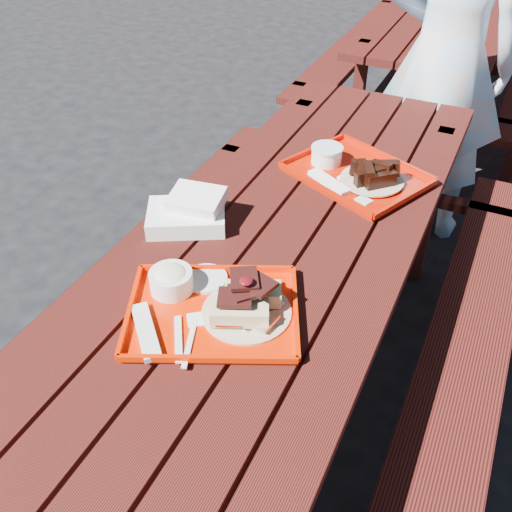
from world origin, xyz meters
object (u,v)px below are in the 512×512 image
at_px(far_tray, 354,172).
at_px(picnic_table_far, 448,33).
at_px(picnic_table_near, 277,294).
at_px(person, 446,60).
at_px(near_tray, 213,301).

bearing_deg(far_tray, picnic_table_far, 91.93).
relative_size(picnic_table_near, far_tray, 4.53).
bearing_deg(picnic_table_far, person, -82.33).
height_order(picnic_table_far, person, person).
bearing_deg(near_tray, picnic_table_far, 89.24).
xyz_separation_m(picnic_table_far, person, (0.19, -1.39, 0.30)).
height_order(near_tray, far_tray, near_tray).
distance_m(near_tray, person, 1.75).
bearing_deg(near_tray, person, 82.48).
distance_m(picnic_table_near, picnic_table_far, 2.80).
xyz_separation_m(picnic_table_far, far_tray, (0.08, -2.34, 0.21)).
relative_size(picnic_table_near, person, 1.39).
bearing_deg(picnic_table_near, far_tray, 80.32).
xyz_separation_m(near_tray, far_tray, (0.12, 0.78, -0.01)).
xyz_separation_m(picnic_table_near, near_tray, (-0.04, -0.32, 0.22)).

